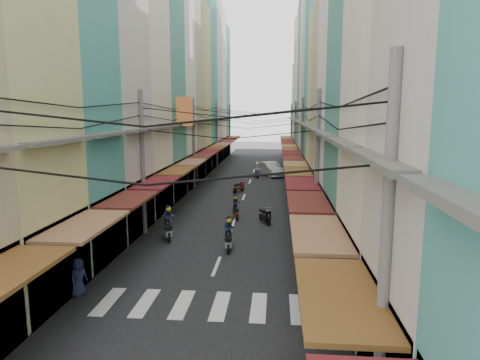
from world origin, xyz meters
The scene contains 15 objects.
ground centered at (0.00, 0.00, 0.00)m, with size 160.00×160.00×0.00m, color slate.
road centered at (0.00, 20.00, 0.01)m, with size 10.00×80.00×0.02m, color black.
sidewalk_left centered at (-6.50, 20.00, 0.03)m, with size 3.00×80.00×0.06m, color slate.
sidewalk_right centered at (6.50, 20.00, 0.03)m, with size 3.00×80.00×0.06m, color slate.
crosswalk centered at (0.00, -6.00, 0.03)m, with size 7.55×2.40×0.01m.
building_row_left centered at (-7.92, 16.56, 9.78)m, with size 7.80×67.67×23.70m.
building_row_right centered at (7.92, 16.45, 9.41)m, with size 7.80×68.98×22.59m.
utility_poles centered at (0.00, 15.01, 6.59)m, with size 10.20×66.13×8.20m.
white_car centered at (2.07, 25.98, 0.00)m, with size 5.40×2.12×1.91m, color #BBBCC0.
bicycle centered at (5.74, 2.84, 0.00)m, with size 0.57×1.53×1.05m, color black.
moving_scooters centered at (-0.63, 6.63, 0.52)m, with size 5.63×25.98×1.91m.
parked_scooters centered at (3.12, -3.05, 0.48)m, with size 13.34×14.58×1.01m.
pedestrians centered at (-5.09, 2.14, 1.00)m, with size 13.14×20.56×2.14m.
market_umbrella centered at (7.20, -4.54, 2.34)m, with size 2.52×2.52×2.66m.
traffic_sign centered at (4.78, -2.93, 1.90)m, with size 0.10×0.58×2.64m.
Camera 1 is at (2.68, -20.50, 7.01)m, focal length 32.00 mm.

